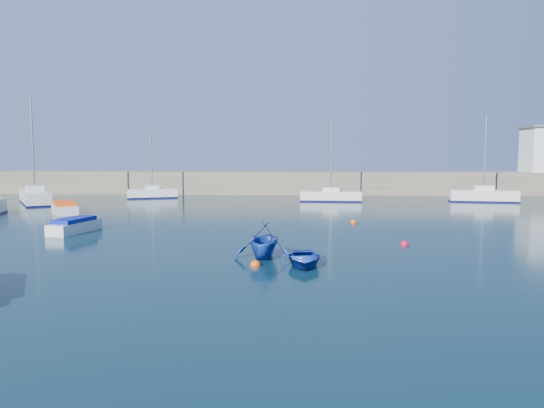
{
  "coord_description": "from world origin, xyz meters",
  "views": [
    {
      "loc": [
        -1.45,
        -16.16,
        5.06
      ],
      "look_at": [
        -2.92,
        17.97,
        1.6
      ],
      "focal_mm": 35.0,
      "sensor_mm": 36.0,
      "label": 1
    }
  ],
  "objects_px": {
    "dinghy_center": "(304,258)",
    "sailboat_5": "(152,193)",
    "sailboat_7": "(483,195)",
    "dinghy_left": "(264,240)",
    "sailboat_6": "(331,196)",
    "sailboat_4": "(35,196)",
    "motorboat_2": "(64,208)",
    "motorboat_1": "(75,226)"
  },
  "relations": [
    {
      "from": "dinghy_center",
      "to": "sailboat_5",
      "type": "bearing_deg",
      "value": 115.02
    },
    {
      "from": "sailboat_7",
      "to": "dinghy_left",
      "type": "bearing_deg",
      "value": 152.93
    },
    {
      "from": "sailboat_5",
      "to": "sailboat_6",
      "type": "height_order",
      "value": "sailboat_6"
    },
    {
      "from": "sailboat_5",
      "to": "dinghy_left",
      "type": "xyz_separation_m",
      "value": [
        13.73,
        -30.94,
        0.3
      ]
    },
    {
      "from": "sailboat_4",
      "to": "sailboat_7",
      "type": "bearing_deg",
      "value": -27.57
    },
    {
      "from": "sailboat_6",
      "to": "motorboat_2",
      "type": "bearing_deg",
      "value": 118.95
    },
    {
      "from": "sailboat_4",
      "to": "dinghy_center",
      "type": "distance_m",
      "value": 36.55
    },
    {
      "from": "motorboat_2",
      "to": "dinghy_left",
      "type": "xyz_separation_m",
      "value": [
        17.25,
        -17.35,
        0.4
      ]
    },
    {
      "from": "sailboat_6",
      "to": "motorboat_2",
      "type": "distance_m",
      "value": 24.82
    },
    {
      "from": "motorboat_1",
      "to": "sailboat_7",
      "type": "bearing_deg",
      "value": 47.87
    },
    {
      "from": "sailboat_4",
      "to": "dinghy_center",
      "type": "bearing_deg",
      "value": -78.54
    },
    {
      "from": "sailboat_6",
      "to": "dinghy_left",
      "type": "height_order",
      "value": "sailboat_6"
    },
    {
      "from": "sailboat_6",
      "to": "sailboat_4",
      "type": "bearing_deg",
      "value": 99.7
    },
    {
      "from": "motorboat_2",
      "to": "dinghy_left",
      "type": "distance_m",
      "value": 24.47
    },
    {
      "from": "dinghy_center",
      "to": "dinghy_left",
      "type": "distance_m",
      "value": 2.47
    },
    {
      "from": "sailboat_5",
      "to": "sailboat_6",
      "type": "xyz_separation_m",
      "value": [
        18.76,
        -2.65,
        0.01
      ]
    },
    {
      "from": "sailboat_4",
      "to": "motorboat_2",
      "type": "distance_m",
      "value": 9.72
    },
    {
      "from": "motorboat_1",
      "to": "dinghy_left",
      "type": "distance_m",
      "value": 14.17
    },
    {
      "from": "sailboat_6",
      "to": "motorboat_1",
      "type": "relative_size",
      "value": 2.0
    },
    {
      "from": "sailboat_4",
      "to": "sailboat_7",
      "type": "height_order",
      "value": "sailboat_4"
    },
    {
      "from": "sailboat_6",
      "to": "sailboat_7",
      "type": "height_order",
      "value": "sailboat_7"
    },
    {
      "from": "sailboat_5",
      "to": "sailboat_6",
      "type": "bearing_deg",
      "value": -116.75
    },
    {
      "from": "sailboat_6",
      "to": "dinghy_center",
      "type": "xyz_separation_m",
      "value": [
        -3.19,
        -29.84,
        -0.24
      ]
    },
    {
      "from": "motorboat_2",
      "to": "sailboat_4",
      "type": "bearing_deg",
      "value": 99.33
    },
    {
      "from": "sailboat_5",
      "to": "motorboat_2",
      "type": "bearing_deg",
      "value": 146.77
    },
    {
      "from": "sailboat_5",
      "to": "sailboat_7",
      "type": "distance_m",
      "value": 33.92
    },
    {
      "from": "sailboat_5",
      "to": "sailboat_4",
      "type": "bearing_deg",
      "value": 103.43
    },
    {
      "from": "sailboat_4",
      "to": "motorboat_1",
      "type": "height_order",
      "value": "sailboat_4"
    },
    {
      "from": "dinghy_center",
      "to": "motorboat_2",
      "type": "bearing_deg",
      "value": 134.69
    },
    {
      "from": "sailboat_6",
      "to": "dinghy_left",
      "type": "xyz_separation_m",
      "value": [
        -5.03,
        -28.28,
        0.29
      ]
    },
    {
      "from": "motorboat_1",
      "to": "dinghy_left",
      "type": "height_order",
      "value": "dinghy_left"
    },
    {
      "from": "sailboat_7",
      "to": "dinghy_center",
      "type": "bearing_deg",
      "value": 156.86
    },
    {
      "from": "sailboat_7",
      "to": "motorboat_2",
      "type": "height_order",
      "value": "sailboat_7"
    },
    {
      "from": "sailboat_5",
      "to": "dinghy_center",
      "type": "bearing_deg",
      "value": -173.11
    },
    {
      "from": "sailboat_4",
      "to": "dinghy_left",
      "type": "xyz_separation_m",
      "value": [
        23.43,
        -24.84,
        0.16
      ]
    },
    {
      "from": "sailboat_6",
      "to": "dinghy_left",
      "type": "distance_m",
      "value": 28.73
    },
    {
      "from": "sailboat_7",
      "to": "motorboat_2",
      "type": "bearing_deg",
      "value": 114.71
    },
    {
      "from": "dinghy_center",
      "to": "dinghy_left",
      "type": "height_order",
      "value": "dinghy_left"
    },
    {
      "from": "sailboat_4",
      "to": "sailboat_5",
      "type": "distance_m",
      "value": 11.45
    },
    {
      "from": "sailboat_4",
      "to": "dinghy_left",
      "type": "height_order",
      "value": "sailboat_4"
    },
    {
      "from": "sailboat_6",
      "to": "sailboat_7",
      "type": "distance_m",
      "value": 15.07
    },
    {
      "from": "motorboat_1",
      "to": "sailboat_4",
      "type": "bearing_deg",
      "value": 137.24
    }
  ]
}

